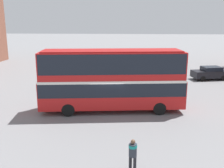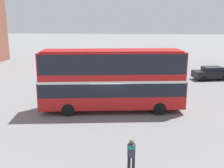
% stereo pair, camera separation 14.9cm
% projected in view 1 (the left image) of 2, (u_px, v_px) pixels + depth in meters
% --- Properties ---
extents(ground_plane, '(240.00, 240.00, 0.00)m').
position_uv_depth(ground_plane, '(108.00, 111.00, 20.46)').
color(ground_plane, slate).
extents(double_decker_bus, '(11.22, 3.90, 4.78)m').
position_uv_depth(double_decker_bus, '(112.00, 77.00, 20.09)').
color(double_decker_bus, red).
rests_on(double_decker_bus, ground_plane).
extents(pedestrian_foreground, '(0.55, 0.55, 1.62)m').
position_uv_depth(pedestrian_foreground, '(133.00, 152.00, 12.13)').
color(pedestrian_foreground, '#232328').
rests_on(pedestrian_foreground, ground_plane).
extents(parked_car_kerb_near, '(4.56, 1.86, 1.43)m').
position_uv_depth(parked_car_kerb_near, '(71.00, 78.00, 29.03)').
color(parked_car_kerb_near, slate).
rests_on(parked_car_kerb_near, ground_plane).
extents(parked_car_kerb_far, '(4.46, 2.71, 1.55)m').
position_uv_depth(parked_car_kerb_far, '(210.00, 73.00, 31.43)').
color(parked_car_kerb_far, black).
rests_on(parked_car_kerb_far, ground_plane).
extents(parked_car_side_street, '(4.75, 2.17, 1.57)m').
position_uv_depth(parked_car_side_street, '(152.00, 75.00, 30.41)').
color(parked_car_side_street, navy).
rests_on(parked_car_side_street, ground_plane).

